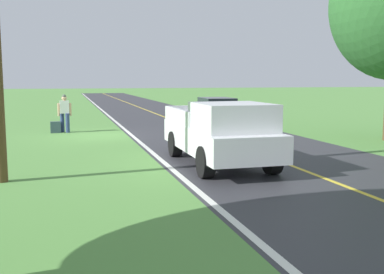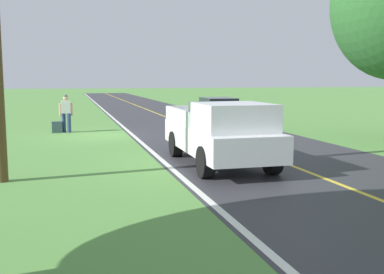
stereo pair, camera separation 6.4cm
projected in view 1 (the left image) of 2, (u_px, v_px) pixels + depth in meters
ground_plane at (103, 135)px, 19.88m from camera, size 200.00×200.00×0.00m
road_surface at (204, 132)px, 21.10m from camera, size 7.13×120.00×0.00m
lane_edge_line at (131, 134)px, 20.20m from camera, size 0.16×117.60×0.00m
lane_centre_line at (204, 132)px, 21.10m from camera, size 0.14×117.60×0.00m
hitchhiker_walking at (65, 111)px, 20.88m from camera, size 0.62×0.51×1.75m
suitcase_carried at (56, 127)px, 20.76m from camera, size 0.47×0.22×0.52m
pickup_truck_passing at (221, 132)px, 12.82m from camera, size 2.11×5.41×1.82m
sedan_near_oncoming at (216, 109)px, 25.49m from camera, size 2.06×4.47×1.41m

